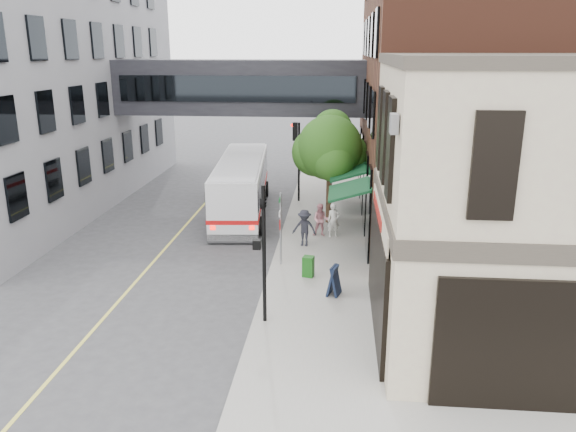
% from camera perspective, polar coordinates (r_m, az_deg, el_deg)
% --- Properties ---
extents(ground, '(120.00, 120.00, 0.00)m').
position_cam_1_polar(ground, '(16.88, -4.65, -14.01)').
color(ground, '#38383A').
rests_on(ground, ground).
extents(sidewalk_main, '(4.00, 60.00, 0.15)m').
position_cam_1_polar(sidewalk_main, '(29.55, 3.76, -0.15)').
color(sidewalk_main, gray).
rests_on(sidewalk_main, ground).
extents(corner_building, '(10.19, 8.12, 8.45)m').
position_cam_1_polar(corner_building, '(18.02, 25.62, 0.91)').
color(corner_building, '#C4B996').
rests_on(corner_building, ground).
extents(brick_building, '(13.76, 18.00, 14.00)m').
position_cam_1_polar(brick_building, '(30.23, 19.77, 12.65)').
color(brick_building, '#482216').
rests_on(brick_building, ground).
extents(skyway_bridge, '(14.00, 3.18, 3.00)m').
position_cam_1_polar(skyway_bridge, '(32.85, -4.79, 12.93)').
color(skyway_bridge, black).
rests_on(skyway_bridge, ground).
extents(traffic_signal_near, '(0.44, 0.22, 4.60)m').
position_cam_1_polar(traffic_signal_near, '(17.38, -2.57, -2.20)').
color(traffic_signal_near, black).
rests_on(traffic_signal_near, sidewalk_main).
extents(traffic_signal_far, '(0.53, 0.28, 4.50)m').
position_cam_1_polar(traffic_signal_far, '(31.82, 0.87, 7.13)').
color(traffic_signal_far, black).
rests_on(traffic_signal_far, sidewalk_main).
extents(street_sign_pole, '(0.08, 0.75, 3.00)m').
position_cam_1_polar(street_sign_pole, '(22.42, -0.77, -0.64)').
color(street_sign_pole, gray).
rests_on(street_sign_pole, sidewalk_main).
extents(street_tree, '(3.80, 3.20, 5.60)m').
position_cam_1_polar(street_tree, '(27.91, 4.27, 6.93)').
color(street_tree, '#382619').
rests_on(street_tree, sidewalk_main).
extents(lane_marking, '(0.12, 40.00, 0.01)m').
position_cam_1_polar(lane_marking, '(26.87, -11.59, -2.35)').
color(lane_marking, '#D8CC4C').
rests_on(lane_marking, ground).
extents(bus, '(3.34, 10.88, 2.88)m').
position_cam_1_polar(bus, '(30.36, -4.75, 3.29)').
color(bus, silver).
rests_on(bus, ground).
extents(pedestrian_a, '(0.66, 0.53, 1.59)m').
position_cam_1_polar(pedestrian_a, '(26.12, 4.65, -0.44)').
color(pedestrian_a, white).
rests_on(pedestrian_a, sidewalk_main).
extents(pedestrian_b, '(0.81, 0.66, 1.55)m').
position_cam_1_polar(pedestrian_b, '(26.20, 3.34, -0.41)').
color(pedestrian_b, '#D38993').
rests_on(pedestrian_b, sidewalk_main).
extents(pedestrian_c, '(1.15, 0.77, 1.66)m').
position_cam_1_polar(pedestrian_c, '(24.84, 1.67, -1.21)').
color(pedestrian_c, '#212129').
rests_on(pedestrian_c, sidewalk_main).
extents(newspaper_box, '(0.47, 0.44, 0.81)m').
position_cam_1_polar(newspaper_box, '(21.67, 2.08, -5.14)').
color(newspaper_box, '#134F12').
rests_on(newspaper_box, sidewalk_main).
extents(sandwich_board, '(0.55, 0.70, 1.09)m').
position_cam_1_polar(sandwich_board, '(20.10, 4.70, -6.55)').
color(sandwich_board, black).
rests_on(sandwich_board, sidewalk_main).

